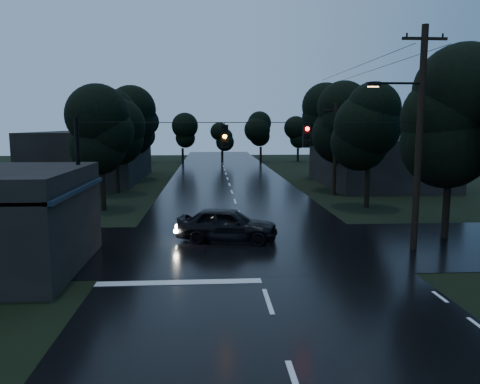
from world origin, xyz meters
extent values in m
cube|color=black|center=(0.00, 30.00, 0.00)|extent=(12.00, 120.00, 0.02)
cube|color=black|center=(0.00, 12.00, 0.00)|extent=(60.00, 9.00, 0.02)
cube|color=black|center=(-7.00, 9.00, 3.20)|extent=(0.30, 7.00, 0.15)
cylinder|color=black|center=(-7.20, 6.00, 1.50)|extent=(0.10, 0.10, 3.00)
cylinder|color=black|center=(-7.20, 12.00, 1.50)|extent=(0.10, 0.10, 3.00)
cube|color=#FFD966|center=(-7.05, 7.50, 2.50)|extent=(0.06, 1.60, 0.50)
cube|color=#FFD966|center=(-7.05, 10.20, 2.50)|extent=(0.06, 1.20, 0.50)
cube|color=black|center=(14.00, 34.00, 2.20)|extent=(10.00, 14.00, 4.40)
cube|color=black|center=(-14.00, 40.00, 2.50)|extent=(10.00, 16.00, 5.00)
cylinder|color=black|center=(7.50, 11.00, 5.00)|extent=(0.30, 0.30, 10.00)
cube|color=black|center=(7.50, 11.00, 9.40)|extent=(2.00, 0.12, 0.12)
cylinder|color=black|center=(6.40, 11.00, 7.50)|extent=(2.20, 0.10, 0.10)
cube|color=black|center=(5.30, 11.00, 7.45)|extent=(0.60, 0.25, 0.18)
cube|color=#FFB266|center=(5.30, 11.00, 7.35)|extent=(0.45, 0.18, 0.03)
cylinder|color=black|center=(8.30, 28.00, 3.75)|extent=(0.30, 0.30, 7.50)
cube|color=black|center=(8.30, 28.00, 6.90)|extent=(2.00, 0.12, 0.12)
cylinder|color=black|center=(-7.50, 11.00, 3.00)|extent=(0.18, 0.18, 6.00)
cylinder|color=black|center=(0.00, 11.00, 5.80)|extent=(15.00, 0.03, 0.03)
cube|color=black|center=(-1.20, 11.00, 5.20)|extent=(0.32, 0.25, 1.00)
sphere|color=orange|center=(-1.20, 10.85, 5.20)|extent=(0.18, 0.18, 0.18)
cube|color=black|center=(2.40, 11.00, 5.20)|extent=(0.32, 0.25, 1.00)
sphere|color=#FF0C07|center=(2.40, 10.85, 5.20)|extent=(0.18, 0.18, 0.18)
cylinder|color=black|center=(10.00, 13.00, 1.40)|extent=(0.36, 0.36, 2.80)
sphere|color=black|center=(10.00, 13.00, 4.80)|extent=(4.48, 4.48, 4.48)
sphere|color=black|center=(10.00, 13.00, 6.00)|extent=(4.48, 4.48, 4.48)
sphere|color=black|center=(10.00, 13.00, 7.20)|extent=(4.48, 4.48, 4.48)
cylinder|color=black|center=(-9.00, 22.00, 1.22)|extent=(0.36, 0.36, 2.45)
sphere|color=black|center=(-9.00, 22.00, 4.20)|extent=(3.92, 3.92, 3.92)
sphere|color=black|center=(-9.00, 22.00, 5.25)|extent=(3.92, 3.92, 3.92)
sphere|color=black|center=(-9.00, 22.00, 6.30)|extent=(3.92, 3.92, 3.92)
cylinder|color=black|center=(-9.60, 30.00, 1.31)|extent=(0.36, 0.36, 2.62)
sphere|color=black|center=(-9.60, 30.00, 4.50)|extent=(4.20, 4.20, 4.20)
sphere|color=black|center=(-9.60, 30.00, 5.62)|extent=(4.20, 4.20, 4.20)
sphere|color=black|center=(-9.60, 30.00, 6.75)|extent=(4.20, 4.20, 4.20)
cylinder|color=black|center=(-10.20, 40.00, 1.40)|extent=(0.36, 0.36, 2.80)
sphere|color=black|center=(-10.20, 40.00, 4.80)|extent=(4.48, 4.48, 4.48)
sphere|color=black|center=(-10.20, 40.00, 6.00)|extent=(4.48, 4.48, 4.48)
sphere|color=black|center=(-10.20, 40.00, 7.20)|extent=(4.48, 4.48, 4.48)
cylinder|color=black|center=(9.00, 22.00, 1.31)|extent=(0.36, 0.36, 2.62)
sphere|color=black|center=(9.00, 22.00, 4.50)|extent=(4.20, 4.20, 4.20)
sphere|color=black|center=(9.00, 22.00, 5.62)|extent=(4.20, 4.20, 4.20)
sphere|color=black|center=(9.00, 22.00, 6.75)|extent=(4.20, 4.20, 4.20)
cylinder|color=black|center=(9.60, 30.00, 1.40)|extent=(0.36, 0.36, 2.80)
sphere|color=black|center=(9.60, 30.00, 4.80)|extent=(4.48, 4.48, 4.48)
sphere|color=black|center=(9.60, 30.00, 6.00)|extent=(4.48, 4.48, 4.48)
sphere|color=black|center=(9.60, 30.00, 7.20)|extent=(4.48, 4.48, 4.48)
cylinder|color=black|center=(10.20, 40.00, 1.49)|extent=(0.36, 0.36, 2.97)
sphere|color=black|center=(10.20, 40.00, 5.10)|extent=(4.76, 4.76, 4.76)
sphere|color=black|center=(10.20, 40.00, 6.38)|extent=(4.76, 4.76, 4.76)
sphere|color=black|center=(10.20, 40.00, 7.65)|extent=(4.76, 4.76, 4.76)
imported|color=black|center=(-1.02, 13.13, 0.84)|extent=(5.23, 2.90, 1.68)
camera|label=1|loc=(-1.84, -9.43, 5.70)|focal=35.00mm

